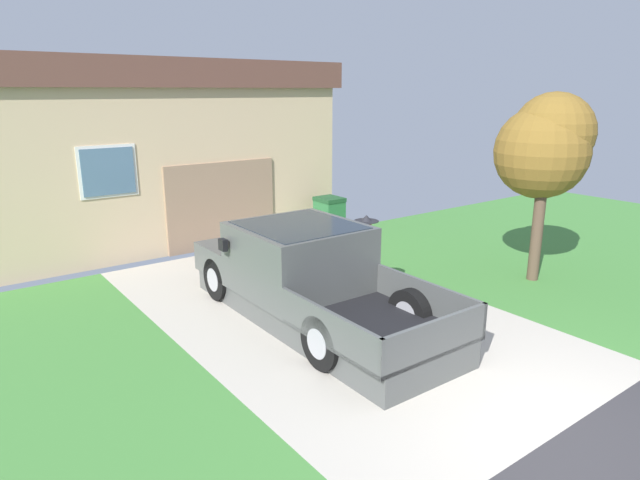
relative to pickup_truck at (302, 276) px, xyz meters
The scene contains 6 objects.
pickup_truck is the anchor object (origin of this frame).
person_with_hat 1.34m from the pickup_truck, ahead, with size 0.48×0.45×1.63m.
handbag 1.37m from the pickup_truck, 18.90° to the right, with size 0.28×0.22×0.41m.
house_with_garage 8.37m from the pickup_truck, 94.75° to the left, with size 10.41×7.20×4.51m.
front_yard_tree 5.60m from the pickup_truck, 13.64° to the right, with size 1.90×1.86×3.78m.
wheeled_trash_bin 5.30m from the pickup_truck, 47.37° to the left, with size 0.60×0.72×1.07m.
Camera 1 is at (-5.46, -2.75, 3.80)m, focal length 30.76 mm.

